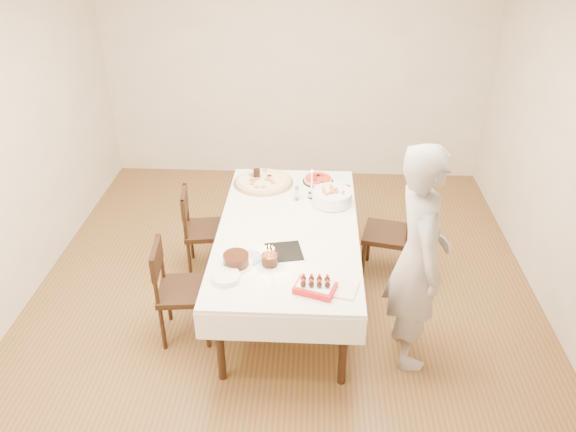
{
  "coord_description": "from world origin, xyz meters",
  "views": [
    {
      "loc": [
        0.24,
        -3.97,
        3.17
      ],
      "look_at": [
        0.04,
        -0.06,
        0.86
      ],
      "focal_mm": 35.0,
      "sensor_mm": 36.0,
      "label": 1
    }
  ],
  "objects_px": {
    "chair_right_savory": "(387,234)",
    "strawberry_box": "(315,287)",
    "pizza_white": "(263,181)",
    "birthday_cake": "(270,255)",
    "taper_candle": "(312,184)",
    "person": "(418,259)",
    "dining_table": "(288,265)",
    "cola_glass": "(257,175)",
    "layer_cake": "(236,260)",
    "pasta_bowl": "(332,197)",
    "chair_left_dessert": "(185,291)",
    "pizza_pepperoni": "(318,180)",
    "chair_left_savory": "(207,230)"
  },
  "relations": [
    {
      "from": "chair_left_dessert",
      "to": "strawberry_box",
      "type": "height_order",
      "value": "chair_left_dessert"
    },
    {
      "from": "chair_left_dessert",
      "to": "birthday_cake",
      "type": "xyz_separation_m",
      "value": [
        0.68,
        -0.06,
        0.4
      ]
    },
    {
      "from": "chair_left_dessert",
      "to": "pizza_pepperoni",
      "type": "xyz_separation_m",
      "value": [
        1.03,
        1.3,
        0.34
      ]
    },
    {
      "from": "birthday_cake",
      "to": "cola_glass",
      "type": "bearing_deg",
      "value": 99.62
    },
    {
      "from": "dining_table",
      "to": "layer_cake",
      "type": "bearing_deg",
      "value": -122.59
    },
    {
      "from": "taper_candle",
      "to": "strawberry_box",
      "type": "bearing_deg",
      "value": -88.08
    },
    {
      "from": "pasta_bowl",
      "to": "taper_candle",
      "type": "height_order",
      "value": "taper_candle"
    },
    {
      "from": "chair_left_savory",
      "to": "cola_glass",
      "type": "height_order",
      "value": "cola_glass"
    },
    {
      "from": "pizza_pepperoni",
      "to": "cola_glass",
      "type": "distance_m",
      "value": 0.58
    },
    {
      "from": "birthday_cake",
      "to": "strawberry_box",
      "type": "bearing_deg",
      "value": -41.3
    },
    {
      "from": "chair_left_savory",
      "to": "pizza_white",
      "type": "xyz_separation_m",
      "value": [
        0.51,
        0.32,
        0.36
      ]
    },
    {
      "from": "pizza_white",
      "to": "strawberry_box",
      "type": "height_order",
      "value": "strawberry_box"
    },
    {
      "from": "person",
      "to": "pizza_white",
      "type": "distance_m",
      "value": 1.83
    },
    {
      "from": "chair_right_savory",
      "to": "taper_candle",
      "type": "distance_m",
      "value": 0.83
    },
    {
      "from": "layer_cake",
      "to": "pizza_white",
      "type": "bearing_deg",
      "value": 86.4
    },
    {
      "from": "taper_candle",
      "to": "dining_table",
      "type": "bearing_deg",
      "value": -109.72
    },
    {
      "from": "pizza_pepperoni",
      "to": "strawberry_box",
      "type": "relative_size",
      "value": 1.06
    },
    {
      "from": "taper_candle",
      "to": "chair_right_savory",
      "type": "bearing_deg",
      "value": -6.65
    },
    {
      "from": "layer_cake",
      "to": "taper_candle",
      "type": "bearing_deg",
      "value": 63.24
    },
    {
      "from": "pizza_pepperoni",
      "to": "pasta_bowl",
      "type": "bearing_deg",
      "value": -73.33
    },
    {
      "from": "taper_candle",
      "to": "cola_glass",
      "type": "xyz_separation_m",
      "value": [
        -0.52,
        0.31,
        -0.08
      ]
    },
    {
      "from": "pizza_pepperoni",
      "to": "strawberry_box",
      "type": "distance_m",
      "value": 1.66
    },
    {
      "from": "cola_glass",
      "to": "layer_cake",
      "type": "relative_size",
      "value": 0.5
    },
    {
      "from": "pasta_bowl",
      "to": "layer_cake",
      "type": "relative_size",
      "value": 1.44
    },
    {
      "from": "chair_right_savory",
      "to": "pasta_bowl",
      "type": "xyz_separation_m",
      "value": [
        -0.51,
        -0.01,
        0.37
      ]
    },
    {
      "from": "chair_right_savory",
      "to": "strawberry_box",
      "type": "distance_m",
      "value": 1.45
    },
    {
      "from": "chair_left_savory",
      "to": "pizza_pepperoni",
      "type": "xyz_separation_m",
      "value": [
        1.02,
        0.38,
        0.36
      ]
    },
    {
      "from": "pizza_pepperoni",
      "to": "layer_cake",
      "type": "distance_m",
      "value": 1.51
    },
    {
      "from": "chair_left_dessert",
      "to": "taper_candle",
      "type": "relative_size",
      "value": 2.98
    },
    {
      "from": "dining_table",
      "to": "chair_left_dessert",
      "type": "relative_size",
      "value": 2.49
    },
    {
      "from": "person",
      "to": "birthday_cake",
      "type": "bearing_deg",
      "value": 82.16
    },
    {
      "from": "pasta_bowl",
      "to": "strawberry_box",
      "type": "xyz_separation_m",
      "value": [
        -0.14,
        -1.25,
        -0.03
      ]
    },
    {
      "from": "chair_right_savory",
      "to": "person",
      "type": "bearing_deg",
      "value": -73.1
    },
    {
      "from": "dining_table",
      "to": "pizza_white",
      "type": "relative_size",
      "value": 3.78
    },
    {
      "from": "pizza_white",
      "to": "person",
      "type": "bearing_deg",
      "value": -47.94
    },
    {
      "from": "taper_candle",
      "to": "chair_left_dessert",
      "type": "bearing_deg",
      "value": -134.81
    },
    {
      "from": "layer_cake",
      "to": "strawberry_box",
      "type": "bearing_deg",
      "value": -24.75
    },
    {
      "from": "birthday_cake",
      "to": "pizza_pepperoni",
      "type": "bearing_deg",
      "value": 75.57
    },
    {
      "from": "pasta_bowl",
      "to": "person",
      "type": "bearing_deg",
      "value": -59.69
    },
    {
      "from": "dining_table",
      "to": "cola_glass",
      "type": "xyz_separation_m",
      "value": [
        -0.34,
        0.82,
        0.44
      ]
    },
    {
      "from": "chair_right_savory",
      "to": "birthday_cake",
      "type": "bearing_deg",
      "value": -123.32
    },
    {
      "from": "pizza_white",
      "to": "birthday_cake",
      "type": "bearing_deg",
      "value": -82.88
    },
    {
      "from": "chair_right_savory",
      "to": "pizza_white",
      "type": "bearing_deg",
      "value": 176.17
    },
    {
      "from": "person",
      "to": "pizza_white",
      "type": "xyz_separation_m",
      "value": [
        -1.23,
        1.36,
        -0.11
      ]
    },
    {
      "from": "pasta_bowl",
      "to": "birthday_cake",
      "type": "bearing_deg",
      "value": -116.47
    },
    {
      "from": "birthday_cake",
      "to": "pizza_white",
      "type": "bearing_deg",
      "value": 97.12
    },
    {
      "from": "cola_glass",
      "to": "strawberry_box",
      "type": "relative_size",
      "value": 0.44
    },
    {
      "from": "chair_left_savory",
      "to": "pizza_pepperoni",
      "type": "height_order",
      "value": "chair_left_savory"
    },
    {
      "from": "dining_table",
      "to": "chair_left_dessert",
      "type": "height_order",
      "value": "chair_left_dessert"
    },
    {
      "from": "dining_table",
      "to": "cola_glass",
      "type": "bearing_deg",
      "value": 112.31
    }
  ]
}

